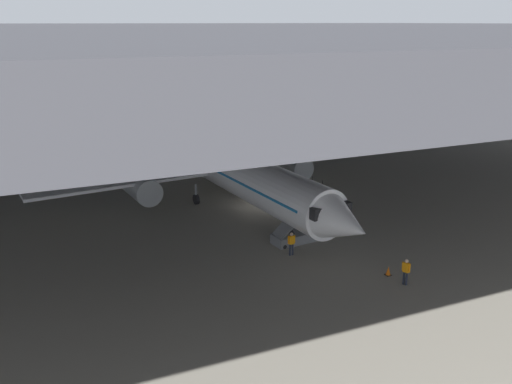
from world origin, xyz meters
The scene contains 8 objects.
ground_plane centered at (0.00, 0.00, 0.00)m, with size 110.00×110.00×0.00m, color gray.
hangar_structure centered at (-0.08, 13.79, 14.33)m, with size 121.00×99.00×14.97m.
airplane_main centered at (-1.66, 1.09, 3.33)m, with size 33.30×34.30×10.83m.
boarding_stairs centered at (-0.03, -8.32, 0.72)m, with size 4.20×1.91×4.53m.
crew_worker_near_nose centered at (2.75, -17.03, 0.96)m, with size 0.35×0.51×1.68m.
crew_worker_by_stairs centered at (-1.58, -10.36, 0.94)m, with size 0.55×0.26×1.65m.
traffic_cone_orange centered at (2.61, -15.56, 0.29)m, with size 0.36×0.36×0.60m.
baggage_tug centered at (1.38, 7.99, 0.53)m, with size 1.52×2.33×0.90m.
Camera 1 is at (-17.55, -41.05, 15.29)m, focal length 38.47 mm.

